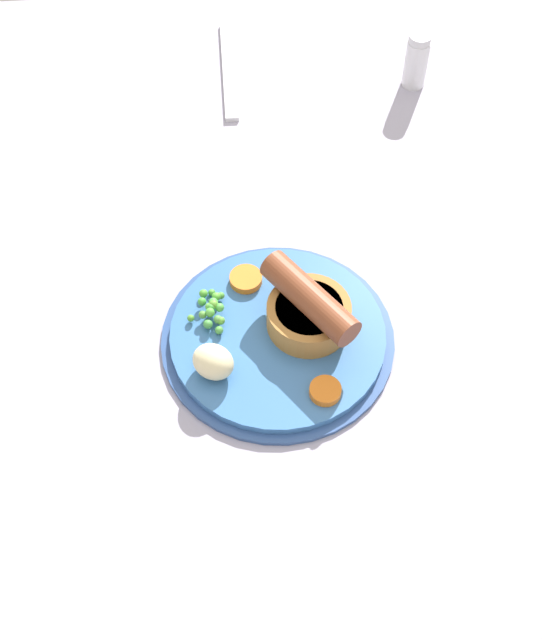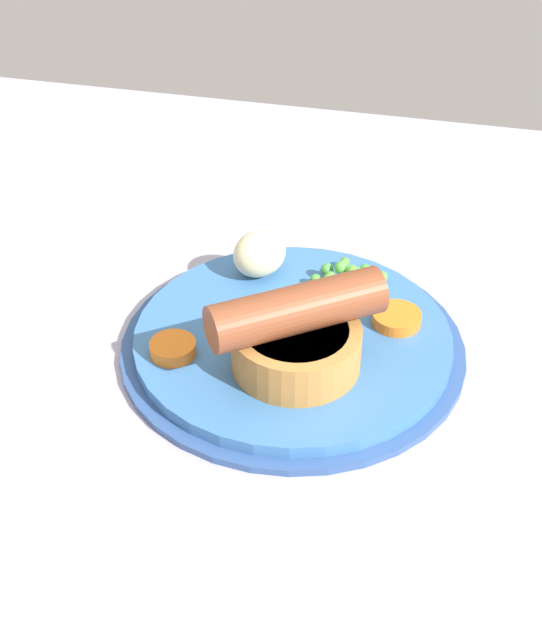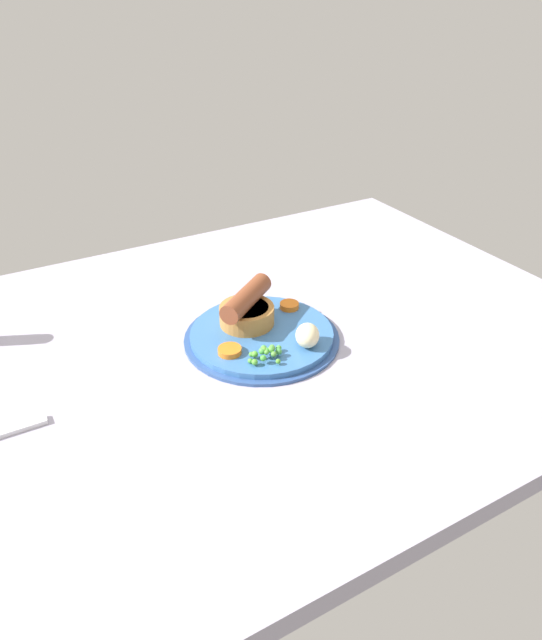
{
  "view_description": "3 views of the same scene",
  "coord_description": "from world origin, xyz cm",
  "px_view_note": "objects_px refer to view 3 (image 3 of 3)",
  "views": [
    {
      "loc": [
        -50.24,
        5.71,
        77.04
      ],
      "look_at": [
        -1.92,
        2.0,
        6.55
      ],
      "focal_mm": 50.0,
      "sensor_mm": 36.0,
      "label": 1
    },
    {
      "loc": [
        7.39,
        -44.34,
        41.23
      ],
      "look_at": [
        -3.37,
        0.55,
        5.88
      ],
      "focal_mm": 50.0,
      "sensor_mm": 36.0,
      "label": 2
    },
    {
      "loc": [
        31.55,
        63.9,
        50.11
      ],
      "look_at": [
        -2.97,
        2.53,
        6.73
      ],
      "focal_mm": 32.0,
      "sensor_mm": 36.0,
      "label": 3
    }
  ],
  "objects_px": {
    "pea_pile": "(266,353)",
    "potato_chunk_1": "(307,335)",
    "dinner_plate": "(262,336)",
    "sausage_pudding": "(247,309)",
    "carrot_slice_4": "(289,305)",
    "carrot_slice_1": "(230,351)"
  },
  "relations": [
    {
      "from": "pea_pile",
      "to": "potato_chunk_1",
      "type": "relative_size",
      "value": 1.36
    },
    {
      "from": "dinner_plate",
      "to": "pea_pile",
      "type": "height_order",
      "value": "pea_pile"
    },
    {
      "from": "dinner_plate",
      "to": "sausage_pudding",
      "type": "xyz_separation_m",
      "value": [
        0.01,
        -0.03,
        0.03
      ]
    },
    {
      "from": "sausage_pudding",
      "to": "pea_pile",
      "type": "relative_size",
      "value": 1.95
    },
    {
      "from": "dinner_plate",
      "to": "potato_chunk_1",
      "type": "xyz_separation_m",
      "value": [
        -0.04,
        0.06,
        0.03
      ]
    },
    {
      "from": "carrot_slice_4",
      "to": "dinner_plate",
      "type": "bearing_deg",
      "value": 28.67
    },
    {
      "from": "potato_chunk_1",
      "to": "carrot_slice_1",
      "type": "bearing_deg",
      "value": -19.35
    },
    {
      "from": "carrot_slice_1",
      "to": "carrot_slice_4",
      "type": "relative_size",
      "value": 1.1
    },
    {
      "from": "dinner_plate",
      "to": "carrot_slice_4",
      "type": "relative_size",
      "value": 7.66
    },
    {
      "from": "pea_pile",
      "to": "carrot_slice_1",
      "type": "distance_m",
      "value": 0.05
    },
    {
      "from": "pea_pile",
      "to": "potato_chunk_1",
      "type": "height_order",
      "value": "potato_chunk_1"
    },
    {
      "from": "potato_chunk_1",
      "to": "pea_pile",
      "type": "bearing_deg",
      "value": -0.58
    },
    {
      "from": "dinner_plate",
      "to": "sausage_pudding",
      "type": "height_order",
      "value": "sausage_pudding"
    },
    {
      "from": "pea_pile",
      "to": "carrot_slice_4",
      "type": "bearing_deg",
      "value": -134.06
    },
    {
      "from": "dinner_plate",
      "to": "carrot_slice_1",
      "type": "distance_m",
      "value": 0.07
    },
    {
      "from": "dinner_plate",
      "to": "potato_chunk_1",
      "type": "distance_m",
      "value": 0.08
    },
    {
      "from": "potato_chunk_1",
      "to": "carrot_slice_4",
      "type": "xyz_separation_m",
      "value": [
        -0.03,
        -0.1,
        -0.01
      ]
    },
    {
      "from": "sausage_pudding",
      "to": "carrot_slice_4",
      "type": "xyz_separation_m",
      "value": [
        -0.08,
        -0.01,
        -0.02
      ]
    },
    {
      "from": "potato_chunk_1",
      "to": "carrot_slice_4",
      "type": "relative_size",
      "value": 1.35
    },
    {
      "from": "sausage_pudding",
      "to": "potato_chunk_1",
      "type": "bearing_deg",
      "value": -99.59
    },
    {
      "from": "potato_chunk_1",
      "to": "sausage_pudding",
      "type": "bearing_deg",
      "value": -63.47
    },
    {
      "from": "pea_pile",
      "to": "potato_chunk_1",
      "type": "distance_m",
      "value": 0.07
    }
  ]
}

